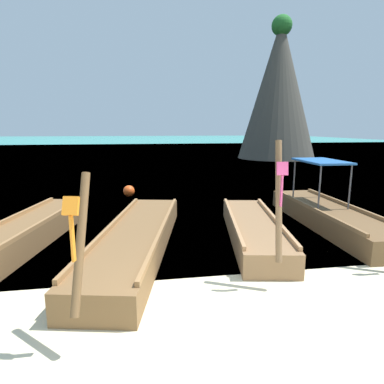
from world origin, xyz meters
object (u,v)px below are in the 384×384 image
longtail_boat_pink_ribbon (253,229)px  mooring_buoy_near (129,191)px  longtail_boat_blue_ribbon (330,216)px  karst_rock (280,93)px  longtail_boat_violet_ribbon (30,231)px  longtail_boat_orange_ribbon (137,239)px

longtail_boat_pink_ribbon → mooring_buoy_near: size_ratio=10.77×
longtail_boat_blue_ribbon → karst_rock: karst_rock is taller
longtail_boat_violet_ribbon → longtail_boat_orange_ribbon: bearing=-20.4°
longtail_boat_orange_ribbon → longtail_boat_pink_ribbon: bearing=6.0°
longtail_boat_violet_ribbon → longtail_boat_orange_ribbon: longtail_boat_violet_ribbon is taller
longtail_boat_violet_ribbon → longtail_boat_blue_ribbon: (8.66, 0.06, 0.03)m
longtail_boat_violet_ribbon → karst_rock: size_ratio=0.44×
longtail_boat_violet_ribbon → longtail_boat_pink_ribbon: (5.92, -0.71, -0.03)m
longtail_boat_pink_ribbon → longtail_boat_blue_ribbon: size_ratio=0.85×
longtail_boat_pink_ribbon → karst_rock: bearing=65.1°
longtail_boat_blue_ribbon → mooring_buoy_near: 8.38m
longtail_boat_violet_ribbon → karst_rock: karst_rock is taller
longtail_boat_orange_ribbon → mooring_buoy_near: size_ratio=14.32×
longtail_boat_pink_ribbon → karst_rock: karst_rock is taller
longtail_boat_orange_ribbon → longtail_boat_pink_ribbon: size_ratio=1.33×
longtail_boat_blue_ribbon → longtail_boat_orange_ribbon: bearing=-169.4°
longtail_boat_orange_ribbon → longtail_boat_blue_ribbon: (5.87, 1.10, 0.06)m
longtail_boat_pink_ribbon → longtail_boat_orange_ribbon: bearing=-174.0°
longtail_boat_orange_ribbon → karst_rock: 28.23m
longtail_boat_orange_ribbon → longtail_boat_pink_ribbon: longtail_boat_pink_ribbon is taller
longtail_boat_violet_ribbon → mooring_buoy_near: size_ratio=11.78×
longtail_boat_violet_ribbon → longtail_boat_orange_ribbon: size_ratio=0.82×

